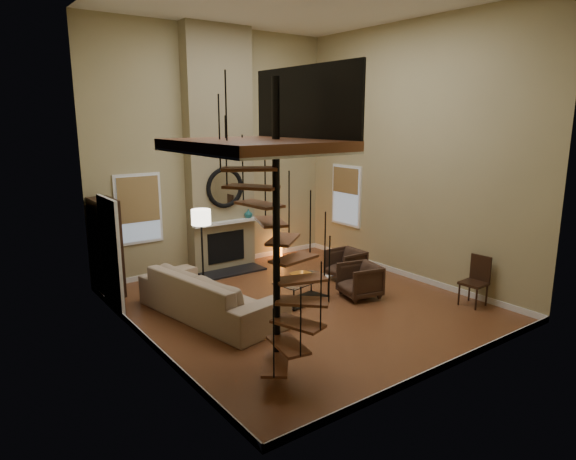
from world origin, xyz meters
TOP-DOWN VIEW (x-y plane):
  - ground at (0.00, 0.00)m, footprint 6.00×6.50m
  - back_wall at (0.00, 3.25)m, footprint 6.00×0.02m
  - front_wall at (0.00, -3.25)m, footprint 6.00×0.02m
  - left_wall at (-3.00, 0.00)m, footprint 0.02×6.50m
  - right_wall at (3.00, 0.00)m, footprint 0.02×6.50m
  - baseboard_back at (0.00, 3.24)m, footprint 6.00×0.02m
  - baseboard_front at (0.00, -3.24)m, footprint 6.00×0.02m
  - baseboard_left at (-2.99, 0.00)m, footprint 0.02×6.50m
  - baseboard_right at (2.99, 0.00)m, footprint 0.02×6.50m
  - chimney_breast at (0.00, 3.06)m, footprint 1.60×0.38m
  - hearth at (0.00, 2.57)m, footprint 1.50×0.60m
  - firebox at (0.00, 2.86)m, footprint 0.95×0.02m
  - mantel at (0.00, 2.78)m, footprint 1.70×0.18m
  - mirror_frame at (0.00, 2.84)m, footprint 0.94×0.10m
  - mirror_disc at (0.00, 2.85)m, footprint 0.80×0.01m
  - vase_left at (-0.55, 2.82)m, footprint 0.24×0.24m
  - vase_right at (0.60, 2.82)m, footprint 0.20×0.20m
  - window_back at (-1.90, 3.22)m, footprint 1.02×0.06m
  - window_right at (2.97, 2.00)m, footprint 0.06×1.02m
  - entry_door at (-2.95, 1.80)m, footprint 0.10×1.05m
  - loft at (-2.04, -1.80)m, footprint 1.70×2.20m
  - spiral_stair at (-1.78, -1.79)m, footprint 1.47×1.47m
  - hutch at (-2.75, 2.83)m, footprint 0.42×0.90m
  - sofa at (-1.65, 0.56)m, footprint 1.67×3.12m
  - armchair_near at (1.81, 0.63)m, footprint 0.73×0.71m
  - armchair_far at (1.27, -0.38)m, footprint 0.87×0.85m
  - coffee_table at (0.16, 0.12)m, footprint 1.25×0.80m
  - bowl at (0.16, 0.17)m, footprint 0.43×0.43m
  - book at (0.51, -0.03)m, footprint 0.33×0.34m
  - floor_lamp at (-1.11, 1.85)m, footprint 0.39×0.39m
  - accent_lamp at (1.66, 3.03)m, footprint 0.13×0.13m
  - side_chair at (2.73, -1.96)m, footprint 0.46×0.46m

SIDE VIEW (x-z plane):
  - ground at x=0.00m, z-range -0.01..0.00m
  - hearth at x=0.00m, z-range 0.00..0.04m
  - baseboard_back at x=0.00m, z-range 0.00..0.12m
  - baseboard_front at x=0.00m, z-range 0.00..0.12m
  - baseboard_left at x=-2.99m, z-range 0.00..0.12m
  - baseboard_right at x=2.99m, z-range 0.00..0.12m
  - accent_lamp at x=1.66m, z-range 0.02..0.48m
  - coffee_table at x=0.16m, z-range 0.06..0.51m
  - armchair_near at x=1.81m, z-range 0.03..0.68m
  - armchair_far at x=1.27m, z-range 0.02..0.69m
  - sofa at x=-1.65m, z-range -0.04..0.83m
  - book at x=0.51m, z-range 0.45..0.48m
  - bowl at x=0.16m, z-range 0.45..0.55m
  - side_chair at x=2.73m, z-range 0.05..1.00m
  - firebox at x=0.00m, z-range 0.19..0.91m
  - hutch at x=-2.75m, z-range -0.05..1.95m
  - entry_door at x=-2.95m, z-range -0.03..2.13m
  - mantel at x=0.00m, z-range 1.12..1.18m
  - vase_right at x=0.60m, z-range 1.18..1.39m
  - vase_left at x=-0.55m, z-range 1.18..1.43m
  - floor_lamp at x=-1.11m, z-range 0.56..2.27m
  - window_back at x=-1.90m, z-range 0.86..2.38m
  - window_right at x=2.97m, z-range 0.87..2.39m
  - spiral_stair at x=-1.78m, z-range -0.25..3.81m
  - mirror_frame at x=0.00m, z-range 1.48..2.42m
  - mirror_disc at x=0.00m, z-range 1.55..2.35m
  - back_wall at x=0.00m, z-range 0.00..5.50m
  - front_wall at x=0.00m, z-range 0.00..5.50m
  - left_wall at x=-3.00m, z-range 0.00..5.50m
  - right_wall at x=3.00m, z-range 0.00..5.50m
  - chimney_breast at x=0.00m, z-range 0.00..5.50m
  - loft at x=-2.04m, z-range 2.69..3.78m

